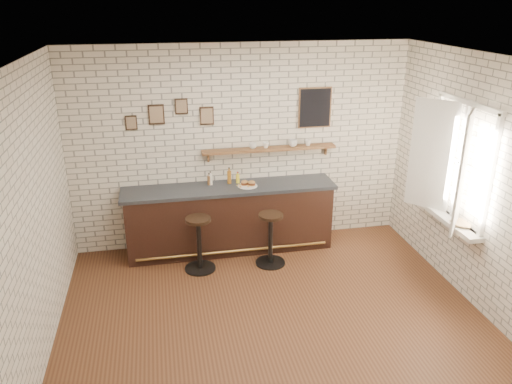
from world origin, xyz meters
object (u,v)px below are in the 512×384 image
at_px(bar_stool_left, 199,242).
at_px(book_lower, 457,224).
at_px(bitters_bottle_brown, 209,180).
at_px(bitters_bottle_amber, 229,177).
at_px(bar_counter, 230,218).
at_px(shelf_cup_b, 266,145).
at_px(ciabatta_sandwich, 248,183).
at_px(shelf_cup_d, 308,143).
at_px(bar_stool_right, 271,237).
at_px(condiment_bottle_yellow, 238,178).
at_px(shelf_cup_c, 293,143).
at_px(bitters_bottle_white, 211,179).
at_px(shelf_cup_a, 253,146).
at_px(sandwich_plate, 247,186).
at_px(book_upper, 456,222).

bearing_deg(bar_stool_left, book_lower, -20.13).
bearing_deg(bitters_bottle_brown, bitters_bottle_amber, 0.00).
distance_m(bar_counter, bar_stool_left, 0.73).
height_order(shelf_cup_b, book_lower, shelf_cup_b).
bearing_deg(shelf_cup_b, bar_counter, 136.43).
distance_m(ciabatta_sandwich, shelf_cup_d, 1.10).
distance_m(bitters_bottle_brown, bar_stool_right, 1.23).
bearing_deg(condiment_bottle_yellow, book_lower, -36.03).
bearing_deg(condiment_bottle_yellow, shelf_cup_d, 3.68).
bearing_deg(book_lower, bar_counter, 118.99).
bearing_deg(shelf_cup_c, bitters_bottle_amber, 117.90).
distance_m(bar_counter, shelf_cup_d, 1.62).
bearing_deg(bitters_bottle_white, shelf_cup_a, 6.16).
xyz_separation_m(shelf_cup_b, shelf_cup_c, (0.41, 0.00, 0.01)).
relative_size(shelf_cup_c, shelf_cup_d, 1.41).
relative_size(bar_stool_left, shelf_cup_d, 8.39).
height_order(bitters_bottle_white, bar_stool_left, bitters_bottle_white).
height_order(bar_stool_right, book_lower, book_lower).
bearing_deg(shelf_cup_a, book_lower, -37.03).
distance_m(sandwich_plate, bitters_bottle_white, 0.55).
height_order(ciabatta_sandwich, bar_stool_left, ciabatta_sandwich).
height_order(ciabatta_sandwich, bitters_bottle_white, bitters_bottle_white).
xyz_separation_m(bitters_bottle_amber, shelf_cup_a, (0.37, 0.07, 0.43)).
xyz_separation_m(condiment_bottle_yellow, shelf_cup_a, (0.24, 0.07, 0.46)).
bearing_deg(sandwich_plate, condiment_bottle_yellow, 124.40).
relative_size(bitters_bottle_amber, book_upper, 1.00).
bearing_deg(bar_stool_left, bitters_bottle_white, 68.55).
height_order(sandwich_plate, book_upper, sandwich_plate).
relative_size(bar_counter, bitters_bottle_white, 15.35).
relative_size(bar_stool_left, book_upper, 3.21).
relative_size(shelf_cup_d, book_lower, 0.46).
bearing_deg(bitters_bottle_amber, bitters_bottle_white, 180.00).
bearing_deg(shelf_cup_a, condiment_bottle_yellow, -161.03).
bearing_deg(shelf_cup_b, bar_stool_left, 150.81).
distance_m(bitters_bottle_amber, shelf_cup_d, 1.28).
distance_m(bar_counter, bitters_bottle_amber, 0.62).
bearing_deg(shelf_cup_a, bar_counter, -149.80).
bearing_deg(bar_counter, ciabatta_sandwich, -7.48).
bearing_deg(ciabatta_sandwich, shelf_cup_b, 37.16).
relative_size(condiment_bottle_yellow, shelf_cup_d, 1.79).
bearing_deg(bitters_bottle_amber, bar_stool_left, -129.22).
distance_m(shelf_cup_a, book_upper, 2.96).
relative_size(bitters_bottle_amber, shelf_cup_d, 2.61).
bearing_deg(condiment_bottle_yellow, bar_counter, -138.44).
bearing_deg(shelf_cup_a, bitters_bottle_amber, -166.41).
xyz_separation_m(condiment_bottle_yellow, book_upper, (2.47, -1.78, -0.12)).
relative_size(bitters_bottle_white, book_lower, 0.99).
height_order(sandwich_plate, shelf_cup_b, shelf_cup_b).
bearing_deg(sandwich_plate, bitters_bottle_white, 162.07).
relative_size(bar_stool_left, shelf_cup_a, 7.17).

